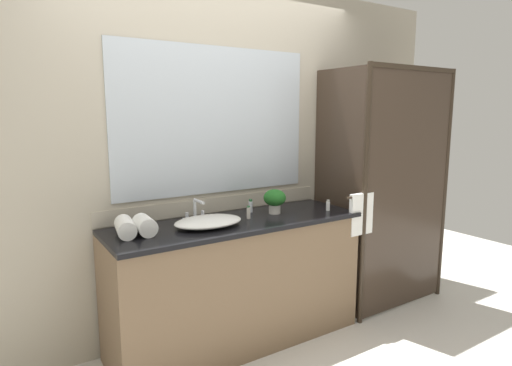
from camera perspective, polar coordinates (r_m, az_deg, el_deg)
The scene contains 12 objects.
ground_plane at distance 3.31m, azimuth -2.33°, elevation -20.29°, with size 8.00×8.00×0.00m, color silver.
wall_back_with_mirror at distance 3.20m, azimuth -5.61°, elevation 3.41°, with size 4.40×0.06×2.60m.
vanity_cabinet at distance 3.12m, azimuth -2.48°, elevation -13.00°, with size 1.80×0.58×0.90m.
shower_enclosure at distance 3.62m, azimuth 16.84°, elevation -0.85°, with size 1.20×0.59×2.00m.
sink_basin at distance 2.84m, azimuth -6.36°, elevation -5.12°, with size 0.46×0.32×0.06m, color white.
faucet at distance 3.00m, azimuth -8.03°, elevation -3.92°, with size 0.17×0.16×0.15m.
potted_plant at distance 3.15m, azimuth 2.51°, elevation -2.16°, with size 0.17×0.17×0.18m.
amenity_bottle_shampoo at distance 3.30m, azimuth 9.56°, elevation -2.97°, with size 0.03×0.03×0.08m.
amenity_bottle_conditioner at distance 3.20m, azimuth -0.72°, elevation -3.09°, with size 0.03×0.03×0.10m.
amenity_bottle_lotion at distance 3.01m, azimuth -1.00°, elevation -3.95°, with size 0.03×0.03×0.09m.
rolled_towel_near_edge at distance 2.71m, azimuth -17.01°, elevation -5.64°, with size 0.11×0.11×0.23m, color white.
rolled_towel_middle at distance 2.71m, azimuth -14.59°, elevation -5.47°, with size 0.12×0.12×0.19m, color white.
Camera 1 is at (-1.45, -2.49, 1.64)m, focal length 30.06 mm.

